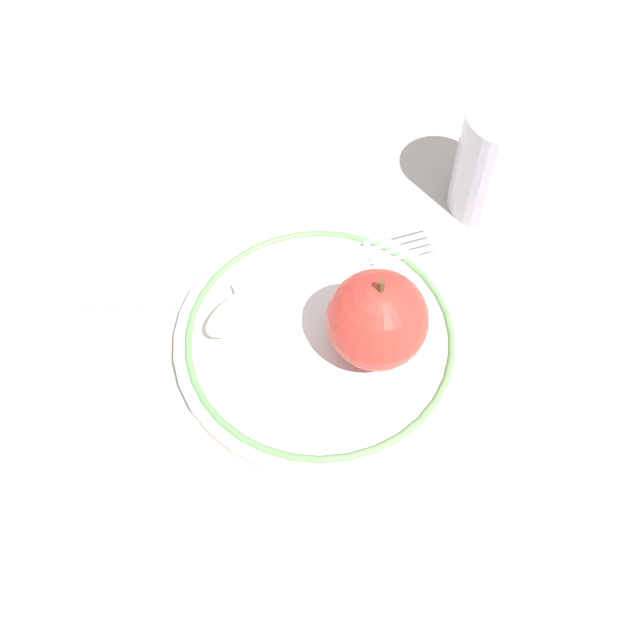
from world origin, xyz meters
The scene contains 7 objects.
ground_plane centered at (0.00, 0.00, 0.00)m, with size 2.00×2.00×0.00m, color #AFA398.
plate centered at (-0.01, 0.01, 0.01)m, with size 0.24×0.24×0.01m.
apple_red_whole centered at (-0.02, -0.04, 0.05)m, with size 0.08×0.08×0.09m.
apple_slice_front centered at (-0.01, 0.07, 0.02)m, with size 0.07×0.03×0.02m, color #F9DCC8.
fork centered at (0.06, 0.01, 0.01)m, with size 0.11×0.17×0.00m.
drinking_glass centered at (0.17, -0.12, 0.05)m, with size 0.08×0.08×0.10m, color white.
napkin_folded centered at (0.04, 0.21, 0.00)m, with size 0.11×0.13×0.01m, color #A8B8D7.
Camera 1 is at (-0.31, -0.05, 0.50)m, focal length 40.00 mm.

